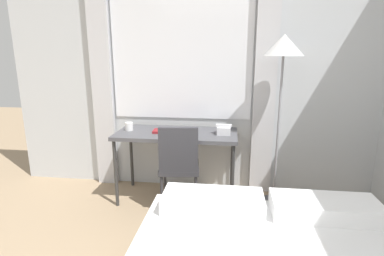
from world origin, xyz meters
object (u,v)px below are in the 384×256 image
object	(u,v)px
desk_chair	(179,163)
book	(166,131)
telephone	(224,130)
mug	(129,126)
desk	(177,138)
standing_lamp	(283,60)

from	to	relation	value
desk_chair	book	world-z (taller)	desk_chair
telephone	mug	distance (m)	1.04
telephone	mug	xyz separation A→B (m)	(-1.03, 0.03, -0.00)
mug	desk	bearing A→B (deg)	-1.58
desk_chair	standing_lamp	bearing A→B (deg)	7.41
desk	standing_lamp	distance (m)	1.33
desk	telephone	distance (m)	0.52
desk	book	distance (m)	0.14
desk_chair	telephone	xyz separation A→B (m)	(0.44, 0.24, 0.30)
book	mug	xyz separation A→B (m)	(-0.42, 0.03, 0.03)
desk_chair	standing_lamp	world-z (taller)	standing_lamp
desk	desk_chair	distance (m)	0.33
desk	telephone	bearing A→B (deg)	-2.23
standing_lamp	book	xyz separation A→B (m)	(-1.17, -0.01, -0.74)
telephone	standing_lamp	bearing A→B (deg)	1.30
standing_lamp	book	size ratio (longest dim) A/B	6.31
desk_chair	book	xyz separation A→B (m)	(-0.18, 0.24, 0.26)
desk_chair	book	size ratio (longest dim) A/B	3.24
book	mug	world-z (taller)	mug
book	standing_lamp	bearing A→B (deg)	0.49
standing_lamp	book	distance (m)	1.38
desk_chair	mug	world-z (taller)	desk_chair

